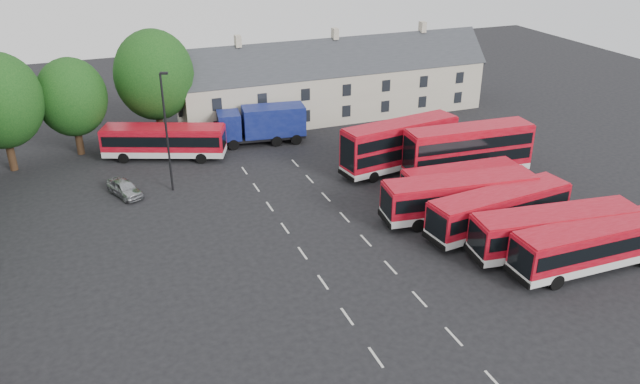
{
  "coord_description": "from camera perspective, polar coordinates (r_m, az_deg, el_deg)",
  "views": [
    {
      "loc": [
        -12.75,
        -34.28,
        23.0
      ],
      "look_at": [
        3.2,
        6.77,
        2.2
      ],
      "focal_mm": 35.0,
      "sensor_mm": 36.0,
      "label": 1
    }
  ],
  "objects": [
    {
      "name": "ground",
      "position": [
        43.2,
        -0.71,
        -6.88
      ],
      "size": [
        140.0,
        140.0,
        0.0
      ],
      "primitive_type": "plane",
      "color": "black",
      "rests_on": "ground"
    },
    {
      "name": "bus_row_b",
      "position": [
        46.65,
        20.72,
        -3.18
      ],
      "size": [
        12.32,
        4.25,
        3.41
      ],
      "rotation": [
        0.0,
        0.0,
        -0.13
      ],
      "color": "silver",
      "rests_on": "ground"
    },
    {
      "name": "bus_dd_north",
      "position": [
        57.77,
        7.3,
        4.46
      ],
      "size": [
        11.66,
        4.28,
        4.67
      ],
      "rotation": [
        0.0,
        0.0,
        0.15
      ],
      "color": "silver",
      "rests_on": "ground"
    },
    {
      "name": "bus_north",
      "position": [
        61.99,
        -14.08,
        4.68
      ],
      "size": [
        11.76,
        6.79,
        3.28
      ],
      "rotation": [
        0.0,
        0.0,
        -0.38
      ],
      "color": "silver",
      "rests_on": "ground"
    },
    {
      "name": "terrace_houses",
      "position": [
        72.2,
        1.33,
        9.91
      ],
      "size": [
        35.7,
        7.13,
        10.06
      ],
      "color": "beige",
      "rests_on": "ground"
    },
    {
      "name": "bus_dd_south",
      "position": [
        57.42,
        13.4,
        3.9
      ],
      "size": [
        11.82,
        3.42,
        4.79
      ],
      "rotation": [
        0.0,
        0.0,
        -0.06
      ],
      "color": "silver",
      "rests_on": "ground"
    },
    {
      "name": "bus_row_c",
      "position": [
        48.56,
        16.07,
        -1.4
      ],
      "size": [
        11.99,
        3.94,
        3.33
      ],
      "rotation": [
        0.0,
        0.0,
        0.11
      ],
      "color": "silver",
      "rests_on": "ground"
    },
    {
      "name": "bus_row_a",
      "position": [
        45.87,
        23.74,
        -4.27
      ],
      "size": [
        11.92,
        2.88,
        3.36
      ],
      "rotation": [
        0.0,
        0.0,
        -0.01
      ],
      "color": "silver",
      "rests_on": "ground"
    },
    {
      "name": "bus_row_e",
      "position": [
        53.41,
        12.69,
        1.13
      ],
      "size": [
        10.11,
        2.94,
        2.82
      ],
      "rotation": [
        0.0,
        0.0,
        -0.07
      ],
      "color": "silver",
      "rests_on": "ground"
    },
    {
      "name": "box_truck",
      "position": [
        64.39,
        -5.25,
        6.3
      ],
      "size": [
        9.1,
        3.9,
        3.85
      ],
      "rotation": [
        0.0,
        0.0,
        -0.13
      ],
      "color": "black",
      "rests_on": "ground"
    },
    {
      "name": "lamppost",
      "position": [
        53.64,
        -13.85,
        5.56
      ],
      "size": [
        0.72,
        0.47,
        10.42
      ],
      "rotation": [
        0.0,
        0.0,
        -0.39
      ],
      "color": "black",
      "rests_on": "ground"
    },
    {
      "name": "silver_car",
      "position": [
        55.47,
        -17.43,
        0.35
      ],
      "size": [
        3.1,
        4.44,
        1.4
      ],
      "primitive_type": "imported",
      "rotation": [
        0.0,
        0.0,
        0.39
      ],
      "color": "#A4A7AB",
      "rests_on": "ground"
    },
    {
      "name": "lane_markings",
      "position": [
        45.58,
        1.36,
        -5.02
      ],
      "size": [
        5.15,
        33.8,
        0.01
      ],
      "color": "beige",
      "rests_on": "ground"
    },
    {
      "name": "bus_row_d",
      "position": [
        49.77,
        12.67,
        -0.24
      ],
      "size": [
        12.45,
        4.23,
        3.45
      ],
      "rotation": [
        0.0,
        0.0,
        -0.12
      ],
      "color": "silver",
      "rests_on": "ground"
    }
  ]
}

